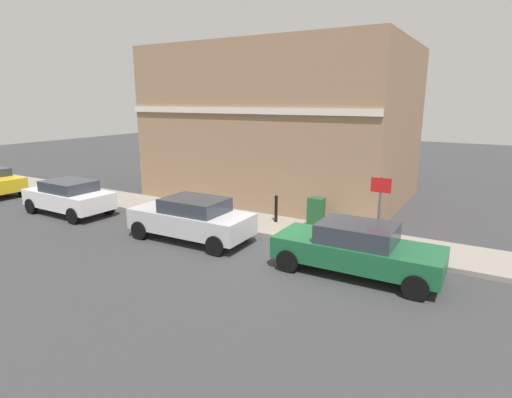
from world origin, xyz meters
TOP-DOWN VIEW (x-y plane):
  - ground at (0.00, 0.00)m, footprint 80.00×80.00m
  - sidewalk at (2.07, 6.00)m, footprint 2.27×30.00m
  - corner_building at (7.18, 3.69)m, footprint 8.06×11.39m
  - car_green at (-0.48, -2.40)m, footprint 1.81×4.47m
  - car_silver at (-0.52, 3.26)m, footprint 1.90×4.27m
  - car_white at (-0.51, 9.76)m, footprint 1.92×3.96m
  - utility_cabinet at (2.30, -0.08)m, footprint 0.46×0.61m
  - bollard_near_cabinet at (2.40, 1.57)m, footprint 0.14×0.14m
  - street_sign at (1.25, -2.53)m, footprint 0.08×0.60m

SIDE VIEW (x-z plane):
  - ground at x=0.00m, z-range 0.00..0.00m
  - sidewalk at x=2.07m, z-range 0.00..0.15m
  - utility_cabinet at x=2.30m, z-range 0.11..1.26m
  - bollard_near_cabinet at x=2.40m, z-range 0.19..1.22m
  - car_green at x=-0.48m, z-range 0.02..1.46m
  - car_white at x=-0.51m, z-range 0.04..1.47m
  - car_silver at x=-0.52m, z-range 0.03..1.51m
  - street_sign at x=1.25m, z-range 0.51..2.81m
  - corner_building at x=7.18m, z-range 0.00..7.02m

